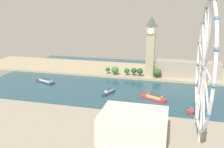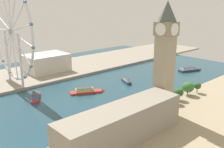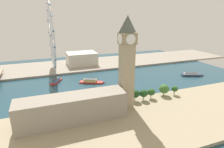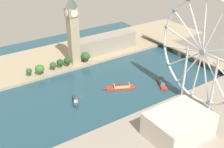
{
  "view_description": "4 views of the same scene",
  "coord_description": "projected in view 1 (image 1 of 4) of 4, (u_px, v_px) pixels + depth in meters",
  "views": [
    {
      "loc": [
        270.71,
        61.18,
        103.0
      ],
      "look_at": [
        -16.38,
        -11.91,
        18.59
      ],
      "focal_mm": 38.76,
      "sensor_mm": 36.0,
      "label": 1
    },
    {
      "loc": [
        -185.23,
        185.58,
        88.14
      ],
      "look_at": [
        23.75,
        -4.68,
        7.55
      ],
      "focal_mm": 40.93,
      "sensor_mm": 36.0,
      "label": 2
    },
    {
      "loc": [
        -228.26,
        104.02,
        89.88
      ],
      "look_at": [
        -1.21,
        17.26,
        13.02
      ],
      "focal_mm": 30.59,
      "sensor_mm": 36.0,
      "label": 3
    },
    {
      "loc": [
        226.79,
        -114.93,
        160.48
      ],
      "look_at": [
        -7.95,
        43.99,
        10.21
      ],
      "focal_mm": 45.15,
      "sensor_mm": 36.0,
      "label": 4
    }
  ],
  "objects": [
    {
      "name": "ground_plane",
      "position": [
        118.0,
        93.0,
        295.04
      ],
      "size": [
        376.27,
        376.27,
        0.0
      ],
      "primitive_type": "plane",
      "color": "#234756"
    },
    {
      "name": "riverbank_left",
      "position": [
        132.0,
        70.0,
        390.75
      ],
      "size": [
        90.0,
        520.0,
        3.0
      ],
      "primitive_type": "cube",
      "color": "tan",
      "rests_on": "ground_plane"
    },
    {
      "name": "riverbank_right",
      "position": [
        90.0,
        133.0,
        198.51
      ],
      "size": [
        90.0,
        520.0,
        3.0
      ],
      "primitive_type": "cube",
      "color": "gray",
      "rests_on": "ground_plane"
    },
    {
      "name": "clock_tower",
      "position": [
        151.0,
        46.0,
        343.25
      ],
      "size": [
        14.53,
        14.53,
        85.93
      ],
      "color": "tan",
      "rests_on": "riverbank_left"
    },
    {
      "name": "parliament_block",
      "position": [
        187.0,
        69.0,
        348.47
      ],
      "size": [
        22.0,
        90.46,
        22.77
      ],
      "primitive_type": "cube",
      "color": "gray",
      "rests_on": "riverbank_left"
    },
    {
      "name": "tree_row_embankment",
      "position": [
        134.0,
        71.0,
        352.24
      ],
      "size": [
        13.39,
        83.13,
        13.77
      ],
      "color": "#513823",
      "rests_on": "riverbank_left"
    },
    {
      "name": "ferris_wheel",
      "position": [
        204.0,
        66.0,
        185.88
      ],
      "size": [
        102.8,
        3.2,
        106.36
      ],
      "color": "silver",
      "rests_on": "riverbank_right"
    },
    {
      "name": "riverside_hall",
      "position": [
        133.0,
        125.0,
        186.73
      ],
      "size": [
        38.37,
        51.04,
        21.32
      ],
      "primitive_type": "cube",
      "color": "beige",
      "rests_on": "riverbank_right"
    },
    {
      "name": "tour_boat_0",
      "position": [
        154.0,
        97.0,
        275.03
      ],
      "size": [
        21.41,
        35.23,
        5.53
      ],
      "rotation": [
        0.0,
        0.0,
        4.26
      ],
      "color": "#B22D28",
      "rests_on": "ground_plane"
    },
    {
      "name": "tour_boat_1",
      "position": [
        108.0,
        92.0,
        291.07
      ],
      "size": [
        22.22,
        12.51,
        5.98
      ],
      "rotation": [
        0.0,
        0.0,
        5.87
      ],
      "color": "#2D384C",
      "rests_on": "ground_plane"
    },
    {
      "name": "tour_boat_2",
      "position": [
        45.0,
        81.0,
        333.53
      ],
      "size": [
        17.98,
        34.66,
        5.39
      ],
      "rotation": [
        0.0,
        0.0,
        4.35
      ],
      "color": "#2D384C",
      "rests_on": "ground_plane"
    },
    {
      "name": "tour_boat_3",
      "position": [
        195.0,
        108.0,
        246.81
      ],
      "size": [
        28.25,
        18.7,
        5.65
      ],
      "rotation": [
        0.0,
        0.0,
        5.77
      ],
      "color": "#B22D28",
      "rests_on": "ground_plane"
    }
  ]
}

